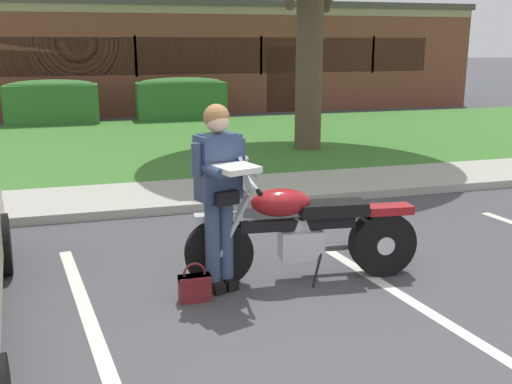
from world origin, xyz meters
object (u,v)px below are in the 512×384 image
at_px(motorcycle, 311,230).
at_px(hedge_left, 52,102).
at_px(hedge_center_left, 181,98).
at_px(rider_person, 220,183).
at_px(brick_building, 125,55).
at_px(handbag, 195,286).

relative_size(motorcycle, hedge_left, 0.93).
bearing_deg(hedge_center_left, hedge_left, -180.00).
distance_m(rider_person, hedge_center_left, 12.15).
xyz_separation_m(hedge_left, brick_building, (2.41, 5.36, 1.09)).
relative_size(handbag, hedge_center_left, 0.14).
bearing_deg(handbag, hedge_left, 97.43).
height_order(handbag, hedge_center_left, hedge_center_left).
bearing_deg(rider_person, hedge_center_left, 82.25).
distance_m(rider_person, brick_building, 17.41).
height_order(rider_person, hedge_left, rider_person).
height_order(motorcycle, brick_building, brick_building).
relative_size(motorcycle, handbag, 6.23).
bearing_deg(rider_person, handbag, -146.45).
bearing_deg(handbag, brick_building, 87.35).
bearing_deg(rider_person, brick_building, 88.24).
distance_m(hedge_center_left, brick_building, 5.58).
bearing_deg(hedge_left, rider_person, -81.15).
bearing_deg(hedge_center_left, rider_person, -97.75).
bearing_deg(hedge_left, hedge_center_left, 0.00).
bearing_deg(brick_building, rider_person, -91.76).
distance_m(handbag, hedge_center_left, 12.38).
relative_size(hedge_center_left, brick_building, 0.11).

